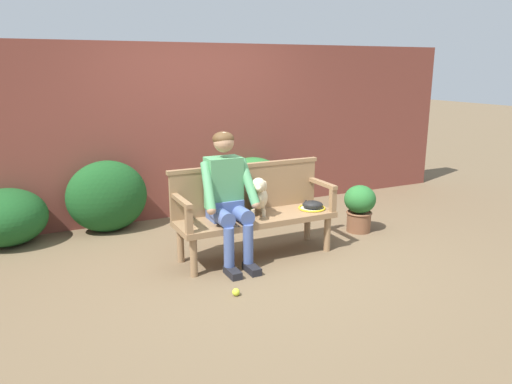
{
  "coord_description": "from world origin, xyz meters",
  "views": [
    {
      "loc": [
        -2.12,
        -4.3,
        1.92
      ],
      "look_at": [
        0.0,
        0.0,
        0.69
      ],
      "focal_mm": 34.65,
      "sensor_mm": 36.0,
      "label": 1
    }
  ],
  "objects_px": {
    "dog_on_bench": "(258,196)",
    "potted_plant": "(360,206)",
    "baseball_glove": "(313,205)",
    "tennis_ball": "(236,292)",
    "tennis_racket": "(311,207)",
    "person_seated": "(227,194)",
    "garden_bench": "(256,221)"
  },
  "relations": [
    {
      "from": "dog_on_bench",
      "to": "potted_plant",
      "type": "distance_m",
      "value": 1.46
    },
    {
      "from": "baseball_glove",
      "to": "potted_plant",
      "type": "height_order",
      "value": "potted_plant"
    },
    {
      "from": "tennis_ball",
      "to": "potted_plant",
      "type": "height_order",
      "value": "potted_plant"
    },
    {
      "from": "tennis_racket",
      "to": "baseball_glove",
      "type": "relative_size",
      "value": 2.64
    },
    {
      "from": "person_seated",
      "to": "potted_plant",
      "type": "relative_size",
      "value": 2.33
    },
    {
      "from": "tennis_racket",
      "to": "potted_plant",
      "type": "distance_m",
      "value": 0.83
    },
    {
      "from": "dog_on_bench",
      "to": "person_seated",
      "type": "bearing_deg",
      "value": -175.74
    },
    {
      "from": "dog_on_bench",
      "to": "tennis_ball",
      "type": "height_order",
      "value": "dog_on_bench"
    },
    {
      "from": "tennis_racket",
      "to": "tennis_ball",
      "type": "distance_m",
      "value": 1.47
    },
    {
      "from": "tennis_racket",
      "to": "tennis_ball",
      "type": "relative_size",
      "value": 8.82
    },
    {
      "from": "potted_plant",
      "to": "person_seated",
      "type": "bearing_deg",
      "value": -174.01
    },
    {
      "from": "potted_plant",
      "to": "tennis_ball",
      "type": "bearing_deg",
      "value": -155.5
    },
    {
      "from": "person_seated",
      "to": "garden_bench",
      "type": "bearing_deg",
      "value": 2.47
    },
    {
      "from": "baseball_glove",
      "to": "garden_bench",
      "type": "bearing_deg",
      "value": -145.01
    },
    {
      "from": "dog_on_bench",
      "to": "tennis_racket",
      "type": "distance_m",
      "value": 0.65
    },
    {
      "from": "tennis_ball",
      "to": "person_seated",
      "type": "bearing_deg",
      "value": 71.95
    },
    {
      "from": "potted_plant",
      "to": "tennis_racket",
      "type": "bearing_deg",
      "value": -166.97
    },
    {
      "from": "baseball_glove",
      "to": "tennis_racket",
      "type": "bearing_deg",
      "value": 125.02
    },
    {
      "from": "tennis_ball",
      "to": "tennis_racket",
      "type": "bearing_deg",
      "value": 31.08
    },
    {
      "from": "potted_plant",
      "to": "garden_bench",
      "type": "bearing_deg",
      "value": -173.24
    },
    {
      "from": "garden_bench",
      "to": "tennis_racket",
      "type": "xyz_separation_m",
      "value": [
        0.65,
        -0.01,
        0.07
      ]
    },
    {
      "from": "garden_bench",
      "to": "baseball_glove",
      "type": "height_order",
      "value": "baseball_glove"
    },
    {
      "from": "baseball_glove",
      "to": "tennis_ball",
      "type": "height_order",
      "value": "baseball_glove"
    },
    {
      "from": "dog_on_bench",
      "to": "baseball_glove",
      "type": "height_order",
      "value": "dog_on_bench"
    },
    {
      "from": "dog_on_bench",
      "to": "potted_plant",
      "type": "relative_size",
      "value": 0.74
    },
    {
      "from": "baseball_glove",
      "to": "person_seated",
      "type": "bearing_deg",
      "value": -142.97
    },
    {
      "from": "garden_bench",
      "to": "dog_on_bench",
      "type": "bearing_deg",
      "value": 21.63
    },
    {
      "from": "potted_plant",
      "to": "dog_on_bench",
      "type": "bearing_deg",
      "value": -173.58
    },
    {
      "from": "garden_bench",
      "to": "tennis_ball",
      "type": "relative_size",
      "value": 24.99
    },
    {
      "from": "garden_bench",
      "to": "tennis_ball",
      "type": "xyz_separation_m",
      "value": [
        -0.56,
        -0.74,
        -0.35
      ]
    },
    {
      "from": "tennis_racket",
      "to": "baseball_glove",
      "type": "height_order",
      "value": "baseball_glove"
    },
    {
      "from": "baseball_glove",
      "to": "potted_plant",
      "type": "bearing_deg",
      "value": 53.72
    }
  ]
}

